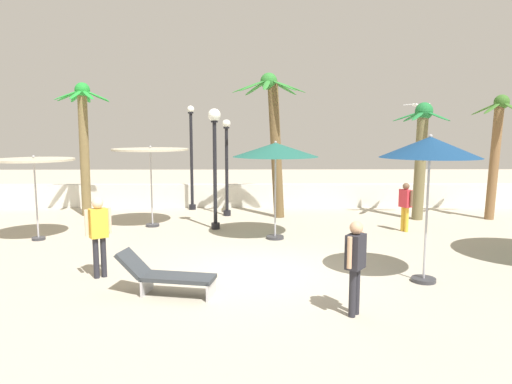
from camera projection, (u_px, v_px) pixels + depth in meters
The scene contains 18 objects.
ground_plane at pixel (258, 271), 10.39m from camera, with size 56.00×56.00×0.00m, color #B2A893.
boundary_wall at pixel (254, 196), 19.19m from camera, with size 25.20×0.30×0.96m, color silver.
patio_umbrella_0 at pixel (430, 149), 9.32m from camera, with size 2.02×2.02×3.09m.
patio_umbrella_1 at pixel (150, 153), 15.00m from camera, with size 2.47×2.47×2.68m.
patio_umbrella_3 at pixel (276, 151), 13.22m from camera, with size 2.49×2.49×2.87m.
patio_umbrella_4 at pixel (34, 163), 13.12m from camera, with size 2.22×2.22×2.47m.
palm_tree_0 at pixel (421, 147), 16.20m from camera, with size 2.12×2.01×4.15m.
palm_tree_1 at pixel (274, 128), 16.55m from camera, with size 2.65×2.65×5.22m.
palm_tree_2 at pixel (84, 134), 16.92m from camera, with size 2.03×2.03×4.91m.
palm_tree_3 at pixel (497, 144), 16.22m from camera, with size 1.91×1.93×4.42m.
lamp_post_0 at pixel (227, 163), 17.02m from camera, with size 0.31×0.31×3.58m.
lamp_post_1 at pixel (191, 156), 18.35m from camera, with size 0.28×0.28×4.15m.
lamp_post_2 at pixel (215, 151), 14.58m from camera, with size 0.41×0.41×3.86m.
lounge_chair_0 at pixel (166, 275), 8.88m from camera, with size 1.96×0.90×0.84m.
guest_0 at pixel (355, 259), 7.78m from camera, with size 0.41×0.46×1.65m.
guest_1 at pixel (99, 229), 9.83m from camera, with size 0.48×0.40×1.75m.
guest_2 at pixel (405, 202), 14.43m from camera, with size 0.38×0.51×1.54m.
seagull_0 at pixel (416, 105), 18.65m from camera, with size 1.26×0.44×0.15m.
Camera 1 is at (-0.15, -10.06, 3.14)m, focal length 32.27 mm.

